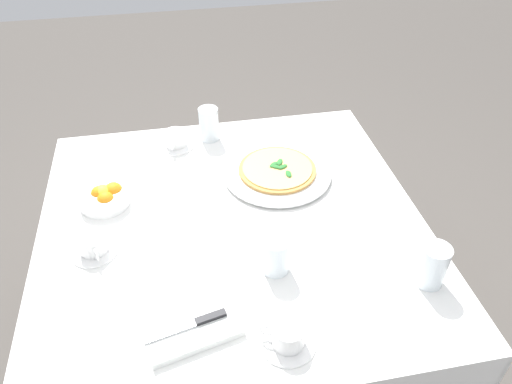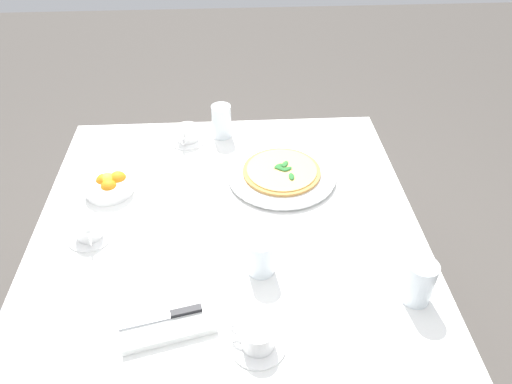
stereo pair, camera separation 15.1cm
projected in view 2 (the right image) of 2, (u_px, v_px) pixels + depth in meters
The scene contains 13 objects.
ground_plane at pixel (235, 358), 1.91m from camera, with size 8.00×8.00×0.00m, color #4C4742.
dining_table at pixel (229, 250), 1.53m from camera, with size 1.11×1.11×0.73m.
pizza_plate at pixel (282, 174), 1.60m from camera, with size 0.35×0.35×0.02m.
pizza at pixel (282, 171), 1.59m from camera, with size 0.25×0.25×0.02m.
coffee_cup_center_back at pixel (89, 230), 1.38m from camera, with size 0.13×0.13×0.06m.
coffee_cup_right_edge at pixel (187, 135), 1.76m from camera, with size 0.13×0.13×0.06m.
coffee_cup_far_right at pixel (258, 338), 1.10m from camera, with size 0.13×0.13×0.06m.
water_glass_left_edge at pixel (222, 123), 1.77m from camera, with size 0.07×0.07×0.12m.
water_glass_near_right at pixel (419, 284), 1.19m from camera, with size 0.07×0.07×0.12m.
water_glass_far_left at pixel (261, 258), 1.27m from camera, with size 0.07×0.07×0.11m.
napkin_folded at pixel (167, 319), 1.16m from camera, with size 0.24×0.18×0.02m.
dinner_knife at pixel (165, 316), 1.15m from camera, with size 0.19×0.06×0.01m.
citrus_bowl at pixel (109, 184), 1.53m from camera, with size 0.15×0.15×0.06m.
Camera 2 is at (-0.02, 1.08, 1.71)m, focal length 34.47 mm.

